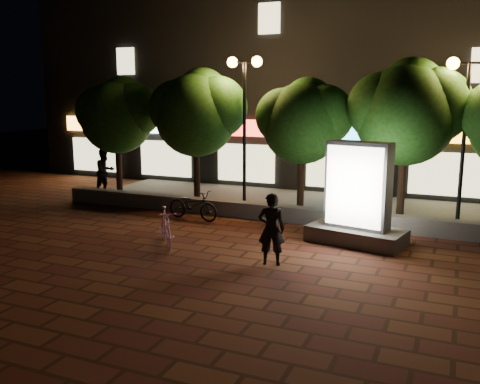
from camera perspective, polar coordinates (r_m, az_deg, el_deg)
The scene contains 15 objects.
ground at distance 13.12m, azimuth -2.29°, elevation -6.95°, with size 80.00×80.00×0.00m, color #572D1B.
retaining_wall at distance 16.62m, azimuth 3.65°, elevation -2.26°, with size 16.00×0.45×0.50m, color slate.
sidewalk at distance 18.99m, azimuth 6.19°, elevation -1.31°, with size 16.00×5.00×0.08m, color slate.
building_block at distance 24.88m, azimuth 10.94°, elevation 12.89°, with size 28.00×8.12×11.30m.
tree_far_left at distance 20.81m, azimuth -13.34°, elevation 8.55°, with size 3.36×2.80×4.63m.
tree_left at distance 18.94m, azimuth -4.69°, elevation 9.07°, with size 3.60×3.00×4.89m.
tree_mid at distance 17.44m, azimuth 7.13°, elevation 8.13°, with size 3.24×2.70×4.50m.
tree_right at distance 16.81m, azimuth 18.17°, elevation 8.79°, with size 3.72×3.10×5.07m.
street_lamp_left at distance 17.86m, azimuth 0.50°, elevation 10.88°, with size 1.26×0.36×5.18m.
street_lamp_right at distance 16.47m, azimuth 23.92°, elevation 9.52°, with size 1.26×0.36×4.98m.
ad_kiosk at distance 14.20m, azimuth 12.91°, elevation -1.18°, with size 2.77×1.78×2.77m.
scooter_pink at distance 13.95m, azimuth -8.23°, elevation -3.84°, with size 0.47×1.67×1.00m, color #D991C5.
rider at distance 12.16m, azimuth 3.50°, elevation -4.13°, with size 0.63×0.42×1.74m, color black.
scooter_parked at distance 16.63m, azimuth -5.26°, elevation -1.44°, with size 0.65×1.86×0.98m, color black.
pedestrian at distance 21.11m, azimuth -14.76°, elevation 2.23°, with size 0.88×0.69×1.82m, color black.
Camera 1 is at (5.41, -11.27, 3.99)m, focal length 38.42 mm.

